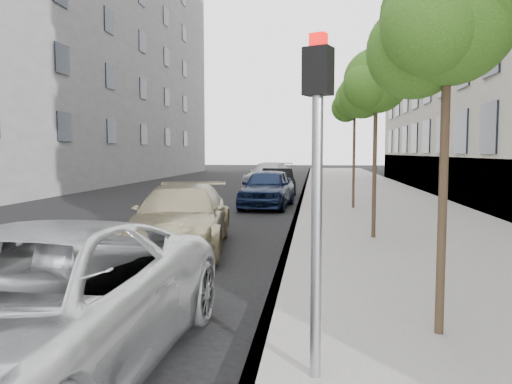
% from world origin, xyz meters
% --- Properties ---
extents(sidewalk, '(6.40, 72.00, 0.14)m').
position_xyz_m(sidewalk, '(4.30, 24.00, 0.07)').
color(sidewalk, gray).
rests_on(sidewalk, ground).
extents(curb, '(0.15, 72.00, 0.14)m').
position_xyz_m(curb, '(1.18, 24.00, 0.07)').
color(curb, '#9E9B93').
rests_on(curb, ground).
extents(tree_near, '(1.80, 1.60, 4.43)m').
position_xyz_m(tree_near, '(3.23, 1.50, 3.69)').
color(tree_near, '#38281C').
rests_on(tree_near, sidewalk).
extents(tree_mid, '(1.85, 1.65, 4.69)m').
position_xyz_m(tree_mid, '(3.23, 8.00, 3.91)').
color(tree_mid, '#38281C').
rests_on(tree_mid, sidewalk).
extents(tree_far, '(1.77, 1.57, 4.90)m').
position_xyz_m(tree_far, '(3.23, 14.50, 4.16)').
color(tree_far, '#38281C').
rests_on(tree_far, sidewalk).
extents(signal_pole, '(0.29, 0.26, 3.12)m').
position_xyz_m(signal_pole, '(1.79, 0.22, 2.09)').
color(signal_pole, '#939699').
rests_on(signal_pole, sidewalk).
extents(minivan, '(2.68, 5.50, 1.51)m').
position_xyz_m(minivan, '(-0.88, -0.03, 0.75)').
color(minivan, silver).
rests_on(minivan, ground).
extents(suv, '(2.63, 5.23, 1.46)m').
position_xyz_m(suv, '(-1.23, 6.66, 0.73)').
color(suv, tan).
rests_on(suv, ground).
extents(sedan_blue, '(2.15, 4.67, 1.55)m').
position_xyz_m(sedan_blue, '(-0.10, 15.44, 0.77)').
color(sedan_blue, '#111C3A').
rests_on(sedan_blue, ground).
extents(sedan_black, '(2.05, 4.38, 1.39)m').
position_xyz_m(sedan_black, '(-0.10, 20.66, 0.69)').
color(sedan_black, black).
rests_on(sedan_black, ground).
extents(sedan_rear, '(3.03, 5.68, 1.57)m').
position_xyz_m(sedan_rear, '(-1.01, 26.06, 0.78)').
color(sedan_rear, '#A3A5AB').
rests_on(sedan_rear, ground).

